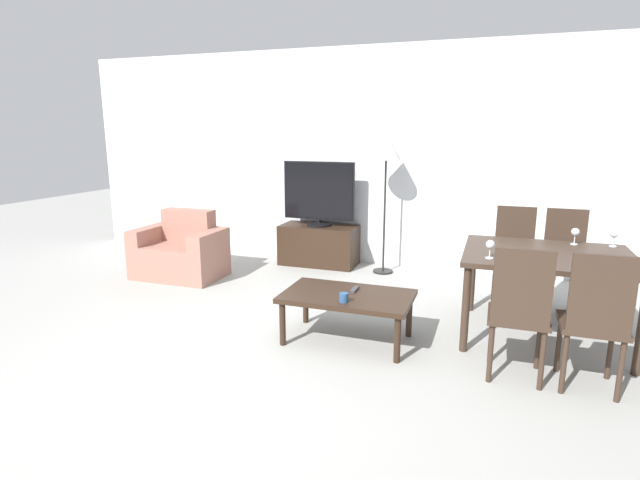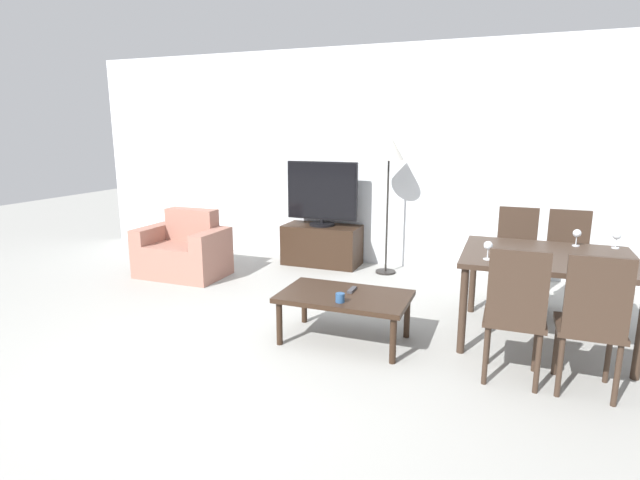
# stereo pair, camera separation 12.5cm
# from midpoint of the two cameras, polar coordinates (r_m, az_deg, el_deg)

# --- Properties ---
(ground_plane) EXTENTS (18.00, 18.00, 0.00)m
(ground_plane) POSITION_cam_midpoint_polar(r_m,az_deg,el_deg) (3.73, -12.61, -14.97)
(ground_plane) COLOR #9E9E99
(wall_back) EXTENTS (7.72, 0.06, 2.70)m
(wall_back) POSITION_cam_midpoint_polar(r_m,az_deg,el_deg) (6.42, 3.12, 9.35)
(wall_back) COLOR silver
(wall_back) RESTS_ON ground_plane
(armchair) EXTENTS (1.00, 0.65, 0.77)m
(armchair) POSITION_cam_midpoint_polar(r_m,az_deg,el_deg) (6.11, -16.18, -1.41)
(armchair) COLOR #9E6B5B
(armchair) RESTS_ON ground_plane
(tv_stand) EXTENTS (0.97, 0.47, 0.51)m
(tv_stand) POSITION_cam_midpoint_polar(r_m,az_deg,el_deg) (6.40, -0.68, -0.57)
(tv_stand) COLOR black
(tv_stand) RESTS_ON ground_plane
(tv) EXTENTS (0.92, 0.32, 0.81)m
(tv) POSITION_cam_midpoint_polar(r_m,az_deg,el_deg) (6.28, -0.70, 5.28)
(tv) COLOR black
(tv) RESTS_ON tv_stand
(coffee_table) EXTENTS (1.04, 0.62, 0.40)m
(coffee_table) POSITION_cam_midpoint_polar(r_m,az_deg,el_deg) (4.08, 2.27, -6.77)
(coffee_table) COLOR black
(coffee_table) RESTS_ON ground_plane
(dining_table) EXTENTS (1.30, 1.08, 0.73)m
(dining_table) POSITION_cam_midpoint_polar(r_m,az_deg,el_deg) (4.42, 23.83, -2.32)
(dining_table) COLOR #38281E
(dining_table) RESTS_ON ground_plane
(dining_chair_near) EXTENTS (0.40, 0.40, 0.96)m
(dining_chair_near) POSITION_cam_midpoint_polar(r_m,az_deg,el_deg) (3.62, 20.93, -7.31)
(dining_chair_near) COLOR #38281E
(dining_chair_near) RESTS_ON ground_plane
(dining_chair_far) EXTENTS (0.40, 0.40, 0.96)m
(dining_chair_far) POSITION_cam_midpoint_polar(r_m,az_deg,el_deg) (5.29, 25.56, -1.56)
(dining_chair_far) COLOR #38281E
(dining_chair_far) RESTS_ON ground_plane
(dining_chair_near_right) EXTENTS (0.40, 0.40, 0.96)m
(dining_chair_near_right) POSITION_cam_midpoint_polar(r_m,az_deg,el_deg) (3.66, 28.11, -7.74)
(dining_chair_near_right) COLOR #38281E
(dining_chair_near_right) RESTS_ON ground_plane
(dining_chair_far_left) EXTENTS (0.40, 0.40, 0.96)m
(dining_chair_far_left) POSITION_cam_midpoint_polar(r_m,az_deg,el_deg) (5.26, 20.64, -1.21)
(dining_chair_far_left) COLOR #38281E
(dining_chair_far_left) RESTS_ON ground_plane
(floor_lamp) EXTENTS (0.35, 0.35, 1.67)m
(floor_lamp) POSITION_cam_midpoint_polar(r_m,az_deg,el_deg) (5.90, 6.98, 9.92)
(floor_lamp) COLOR black
(floor_lamp) RESTS_ON ground_plane
(remote_primary) EXTENTS (0.04, 0.15, 0.02)m
(remote_primary) POSITION_cam_midpoint_polar(r_m,az_deg,el_deg) (4.14, 3.10, -5.68)
(remote_primary) COLOR #38383D
(remote_primary) RESTS_ON coffee_table
(cup_white_near) EXTENTS (0.07, 0.07, 0.07)m
(cup_white_near) POSITION_cam_midpoint_polar(r_m,az_deg,el_deg) (3.87, 1.81, -6.59)
(cup_white_near) COLOR navy
(cup_white_near) RESTS_ON coffee_table
(wine_glass_left) EXTENTS (0.07, 0.07, 0.15)m
(wine_glass_left) POSITION_cam_midpoint_polar(r_m,az_deg,el_deg) (4.03, 18.04, -0.62)
(wine_glass_left) COLOR silver
(wine_glass_left) RESTS_ON dining_table
(wine_glass_center) EXTENTS (0.07, 0.07, 0.15)m
(wine_glass_center) POSITION_cam_midpoint_polar(r_m,az_deg,el_deg) (4.87, 29.96, 0.51)
(wine_glass_center) COLOR silver
(wine_glass_center) RESTS_ON dining_table
(wine_glass_right) EXTENTS (0.07, 0.07, 0.15)m
(wine_glass_right) POSITION_cam_midpoint_polar(r_m,az_deg,el_deg) (4.80, 26.49, 0.72)
(wine_glass_right) COLOR silver
(wine_glass_right) RESTS_ON dining_table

